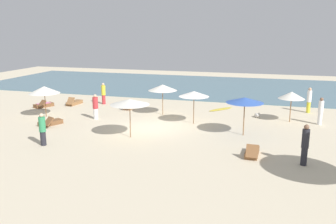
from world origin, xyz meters
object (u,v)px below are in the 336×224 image
Objects in this scene: lounger_5 at (252,152)px; person_0 at (103,93)px; lounger_0 at (44,105)px; person_2 at (309,100)px; umbrella_0 at (44,90)px; dog at (257,115)px; umbrella_4 at (292,95)px; umbrella_1 at (130,102)px; umbrella_3 at (245,100)px; lounger_2 at (74,103)px; lounger_3 at (50,123)px; person_4 at (42,129)px; person_5 at (321,111)px; umbrella_2 at (163,88)px; surfboard at (221,109)px; person_1 at (305,145)px; umbrella_5 at (194,94)px; lounger_1 at (130,106)px; person_3 at (95,107)px.

person_0 reaches higher than lounger_5.
person_2 is at bearing 10.86° from lounger_0.
dog is (14.35, 3.89, -1.76)m from umbrella_0.
umbrella_1 is at bearing -144.99° from umbrella_4.
lounger_2 is (-14.02, 4.92, -1.92)m from umbrella_3.
lounger_3 is at bearing 170.35° from lounger_5.
person_5 is at bearing 30.62° from person_4.
umbrella_2 is 5.11m from surfboard.
person_4 is (-13.13, -0.83, -0.10)m from person_1.
person_1 is 7.98m from person_5.
person_0 reaches higher than lounger_0.
umbrella_4 is 3.22× the size of dog.
person_5 reaches higher than lounger_3.
surfboard is at bearing 55.15° from person_4.
lounger_0 is 0.93× the size of person_1.
umbrella_3 is at bearing -30.84° from umbrella_2.
person_1 reaches higher than dog.
lounger_0 is (-9.81, -0.21, -1.81)m from umbrella_2.
dog is (16.40, 1.26, -0.02)m from lounger_0.
umbrella_5 is 9.52m from person_4.
lounger_5 is 2.61× the size of dog.
umbrella_1 reaches higher than umbrella_2.
umbrella_4 reaches higher than dog.
umbrella_1 is at bearing 168.81° from person_1.
person_1 is 1.10× the size of person_4.
umbrella_1 reaches higher than person_5.
umbrella_1 is at bearing -21.26° from umbrella_0.
lounger_5 reaches higher than lounger_0.
lounger_1 is 0.88× the size of person_2.
umbrella_4 reaches higher than person_1.
surfboard is at bearing 3.60° from person_0.
person_1 is at bearing -10.56° from lounger_3.
lounger_5 is (14.73, -8.31, 0.01)m from lounger_2.
lounger_2 is (-7.85, 7.13, -1.90)m from umbrella_1.
lounger_0 is 10.07m from person_4.
lounger_2 is (-4.92, 0.07, -0.00)m from lounger_1.
umbrella_4 is 15.83m from lounger_3.
person_2 is (16.26, 8.42, 0.79)m from lounger_3.
umbrella_0 reaches higher than lounger_1.
person_0 is 5.04m from person_3.
umbrella_0 is 19.07m from person_2.
person_5 is (10.57, 0.21, -1.07)m from umbrella_2.
dog is at bearing 18.48° from person_3.
person_1 reaches higher than person_5.
lounger_2 reaches higher than lounger_0.
umbrella_3 is at bearing -3.11° from umbrella_0.
lounger_0 is 6.89m from lounger_1.
dog is (3.92, 2.87, -1.82)m from umbrella_5.
person_2 reaches higher than person_3.
person_4 reaches higher than person_3.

